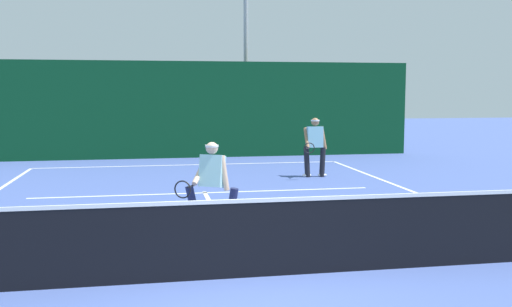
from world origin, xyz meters
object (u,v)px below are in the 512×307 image
object	(u,v)px
player_near	(212,183)
tennis_ball	(78,242)
light_pole	(246,40)
player_far	(315,144)

from	to	relation	value
player_near	tennis_ball	world-z (taller)	player_near
tennis_ball	light_pole	distance (m)	14.73
player_near	player_far	xyz separation A→B (m)	(3.46, 5.73, 0.07)
player_near	light_pole	bearing A→B (deg)	-73.88
tennis_ball	light_pole	size ratio (longest dim) A/B	0.01
player_far	tennis_ball	bearing A→B (deg)	51.11
player_far	tennis_ball	size ratio (longest dim) A/B	24.87
player_far	tennis_ball	distance (m)	8.34
player_near	tennis_ball	distance (m)	2.31
player_near	light_pole	distance (m)	13.58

